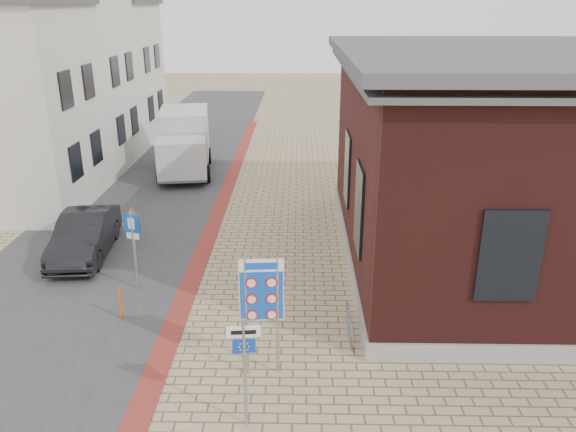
% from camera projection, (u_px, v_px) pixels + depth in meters
% --- Properties ---
extents(ground, '(120.00, 120.00, 0.00)m').
position_uv_depth(ground, '(240.00, 385.00, 12.61)').
color(ground, tan).
rests_on(ground, ground).
extents(road_strip, '(7.00, 60.00, 0.02)m').
position_uv_depth(road_strip, '(156.00, 183.00, 26.73)').
color(road_strip, '#38383A').
rests_on(road_strip, ground).
extents(curb_strip, '(0.60, 40.00, 0.02)m').
position_uv_depth(curb_strip, '(214.00, 222.00, 21.99)').
color(curb_strip, maroon).
rests_on(curb_strip, ground).
extents(brick_building, '(13.00, 13.00, 6.80)m').
position_uv_depth(brick_building, '(541.00, 157.00, 17.75)').
color(brick_building, gray).
rests_on(brick_building, ground).
extents(townhouse_mid, '(7.40, 6.40, 9.10)m').
position_uv_depth(townhouse_mid, '(53.00, 77.00, 28.01)').
color(townhouse_mid, beige).
rests_on(townhouse_mid, ground).
extents(townhouse_far, '(7.40, 6.40, 8.30)m').
position_uv_depth(townhouse_far, '(95.00, 72.00, 33.75)').
color(townhouse_far, beige).
rests_on(townhouse_far, ground).
extents(bike_rack, '(0.08, 1.80, 0.60)m').
position_uv_depth(bike_rack, '(350.00, 324.00, 14.53)').
color(bike_rack, slate).
rests_on(bike_rack, ground).
extents(sedan, '(1.94, 4.53, 1.45)m').
position_uv_depth(sedan, '(85.00, 235.00, 18.91)').
color(sedan, black).
rests_on(sedan, ground).
extents(box_truck, '(3.09, 6.06, 3.03)m').
position_uv_depth(box_truck, '(184.00, 142.00, 27.99)').
color(box_truck, slate).
rests_on(box_truck, ground).
extents(border_sign, '(0.99, 0.13, 2.90)m').
position_uv_depth(border_sign, '(262.00, 293.00, 12.33)').
color(border_sign, gray).
rests_on(border_sign, ground).
extents(essen_sign, '(0.66, 0.10, 2.46)m').
position_uv_depth(essen_sign, '(244.00, 357.00, 10.89)').
color(essen_sign, gray).
rests_on(essen_sign, ground).
extents(parking_sign, '(0.53, 0.20, 2.47)m').
position_uv_depth(parking_sign, '(133.00, 237.00, 16.28)').
color(parking_sign, gray).
rests_on(parking_sign, ground).
extents(yield_sign, '(0.77, 0.26, 2.20)m').
position_uv_depth(yield_sign, '(133.00, 224.00, 17.30)').
color(yield_sign, gray).
rests_on(yield_sign, ground).
extents(bollard, '(0.10, 0.10, 0.89)m').
position_uv_depth(bollard, '(120.00, 304.00, 15.14)').
color(bollard, '#E3540B').
rests_on(bollard, ground).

